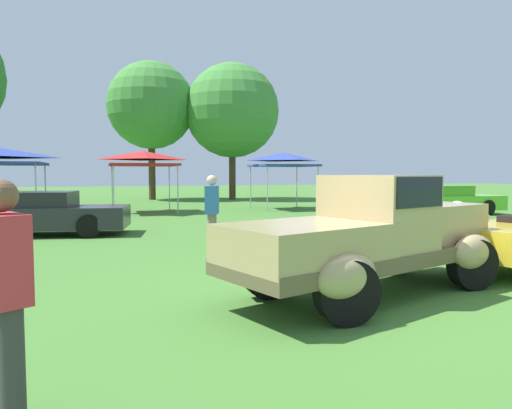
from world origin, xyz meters
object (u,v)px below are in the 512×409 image
spectator_near_truck (212,211)px  spectator_between_cars (4,296)px  feature_pickup_truck (373,234)px  show_car_charcoal (42,214)px  canopy_tent_right_field (283,159)px  canopy_tent_center_field (143,157)px  show_car_lime (446,200)px

spectator_near_truck → spectator_between_cars: bearing=-114.3°
feature_pickup_truck → show_car_charcoal: (-5.25, 8.44, -0.27)m
spectator_near_truck → canopy_tent_right_field: size_ratio=0.61×
feature_pickup_truck → canopy_tent_center_field: 15.54m
show_car_charcoal → canopy_tent_center_field: (3.36, 6.91, 1.82)m
feature_pickup_truck → spectator_between_cars: 4.87m
spectator_between_cars → canopy_tent_right_field: bearing=63.1°
show_car_lime → spectator_near_truck: (-11.46, -6.33, 0.31)m
spectator_between_cars → canopy_tent_right_field: canopy_tent_right_field is taller
show_car_charcoal → canopy_tent_right_field: canopy_tent_right_field is taller
spectator_between_cars → canopy_tent_center_field: size_ratio=0.58×
show_car_lime → canopy_tent_center_field: 13.07m
spectator_between_cars → canopy_tent_right_field: (8.92, 17.55, 1.51)m
feature_pickup_truck → show_car_charcoal: feature_pickup_truck is taller
canopy_tent_right_field → canopy_tent_center_field: bearing=178.9°
show_car_charcoal → canopy_tent_right_field: bearing=34.4°
show_car_lime → canopy_tent_right_field: (-5.40, 4.88, 1.82)m
spectator_near_truck → show_car_lime: bearing=28.9°
show_car_lime → canopy_tent_center_field: canopy_tent_center_field is taller
show_car_charcoal → show_car_lime: bearing=7.1°
show_car_charcoal → canopy_tent_center_field: 7.90m
show_car_charcoal → show_car_lime: 15.41m
canopy_tent_center_field → canopy_tent_right_field: (6.54, -0.13, -0.00)m
feature_pickup_truck → show_car_charcoal: 9.95m
show_car_lime → canopy_tent_center_field: (-11.94, 5.01, 1.82)m
spectator_between_cars → show_car_lime: bearing=41.5°
feature_pickup_truck → show_car_lime: bearing=45.8°
canopy_tent_center_field → canopy_tent_right_field: size_ratio=1.04×
show_car_charcoal → spectator_between_cars: size_ratio=2.82×
feature_pickup_truck → show_car_lime: 14.41m
feature_pickup_truck → spectator_near_truck: 4.25m
canopy_tent_center_field → spectator_near_truck: bearing=-87.6°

